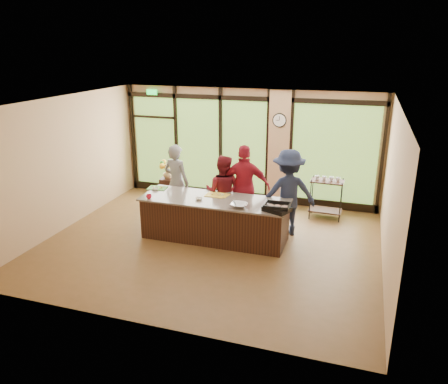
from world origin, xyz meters
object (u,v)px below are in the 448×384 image
Objects in this scene: cook_left at (177,182)px; cook_right at (288,193)px; bar_cart at (326,193)px; flower_stand at (168,192)px; roasting_pan at (277,209)px; island_base at (215,220)px.

cook_left is 2.70m from cook_right.
cook_left is 0.96× the size of cook_right.
cook_right is at bearing -119.02° from bar_cart.
cook_right is 3.47m from flower_stand.
roasting_pan is 3.83m from flower_stand.
flower_stand is at bearing 139.16° from island_base.
roasting_pan is (-0.04, -1.04, -0.01)m from cook_right.
flower_stand is 0.70× the size of bar_cart.
cook_left is 3.76× the size of roasting_pan.
cook_left is 1.74× the size of bar_cart.
cook_left is (-1.25, 0.82, 0.49)m from island_base.
roasting_pan is at bearing -106.91° from bar_cart.
cook_left reaches higher than roasting_pan.
cook_right is 1.47m from bar_cart.
island_base is 2.91× the size of bar_cart.
island_base is 1.54m from roasting_pan.
bar_cart reaches higher than flower_stand.
cook_left reaches higher than flower_stand.
cook_right reaches higher than bar_cart.
cook_right reaches higher than roasting_pan.
cook_left is 2.49× the size of flower_stand.
cook_left is at bearing -59.16° from flower_stand.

